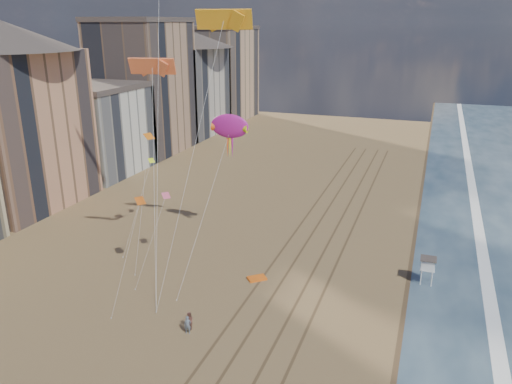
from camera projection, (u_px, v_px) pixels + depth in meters
wet_sand at (448, 246)px, 65.78m from camera, size 260.00×260.00×0.00m
foam at (482, 251)px, 64.43m from camera, size 260.00×260.00×0.00m
tracks at (308, 259)px, 62.17m from camera, size 7.68×120.00×0.01m
buildings at (129, 94)px, 105.00m from camera, size 34.72×131.35×29.00m
lifeguard_stand at (428, 264)px, 55.62m from camera, size 1.73×1.73×3.13m
grounded_kite at (257, 278)px, 57.27m from camera, size 2.41×2.34×0.23m
show_kite at (230, 126)px, 61.40m from camera, size 4.74×8.20×21.31m
kite_flyer_a at (188, 325)px, 47.07m from camera, size 0.75×0.60×1.81m
kite_flyer_b at (189, 321)px, 47.69m from camera, size 1.12×1.06×1.82m
small_kites at (151, 170)px, 59.85m from camera, size 8.29×13.85×6.62m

